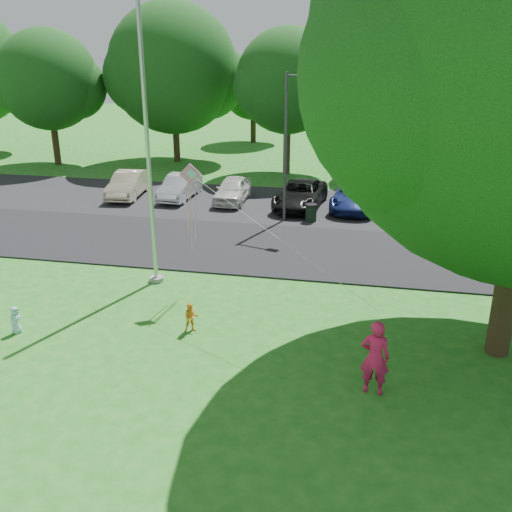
% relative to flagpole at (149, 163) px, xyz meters
% --- Properties ---
extents(ground, '(120.00, 120.00, 0.00)m').
position_rel_flagpole_xyz_m(ground, '(3.50, -5.00, -4.17)').
color(ground, '#216D1C').
rests_on(ground, ground).
extents(park_road, '(60.00, 6.00, 0.06)m').
position_rel_flagpole_xyz_m(park_road, '(3.50, 4.00, -4.14)').
color(park_road, black).
rests_on(park_road, ground).
extents(parking_strip, '(42.00, 7.00, 0.06)m').
position_rel_flagpole_xyz_m(parking_strip, '(3.50, 10.50, -4.14)').
color(parking_strip, black).
rests_on(parking_strip, ground).
extents(flagpole, '(0.50, 0.50, 10.00)m').
position_rel_flagpole_xyz_m(flagpole, '(0.00, 0.00, 0.00)').
color(flagpole, '#B7BABF').
rests_on(flagpole, ground).
extents(street_lamp, '(1.83, 0.71, 6.68)m').
position_rel_flagpole_xyz_m(street_lamp, '(3.58, 7.75, -0.15)').
color(street_lamp, '#3F3F44').
rests_on(street_lamp, ground).
extents(trash_can, '(0.55, 0.55, 0.87)m').
position_rel_flagpole_xyz_m(trash_can, '(4.55, 7.95, -3.73)').
color(trash_can, black).
rests_on(trash_can, ground).
extents(tree_row, '(64.35, 11.94, 10.88)m').
position_rel_flagpole_xyz_m(tree_row, '(5.09, 19.23, 1.55)').
color(tree_row, '#332316').
rests_on(tree_row, ground).
extents(horizon_trees, '(77.46, 7.20, 7.02)m').
position_rel_flagpole_xyz_m(horizon_trees, '(7.56, 28.88, 0.14)').
color(horizon_trees, '#332316').
rests_on(horizon_trees, ground).
extents(parked_cars, '(19.94, 5.01, 1.48)m').
position_rel_flagpole_xyz_m(parked_cars, '(4.10, 10.46, -3.45)').
color(parked_cars, '#C6B793').
rests_on(parked_cars, ground).
extents(woman, '(0.72, 0.50, 1.90)m').
position_rel_flagpole_xyz_m(woman, '(7.49, -5.35, -3.22)').
color(woman, '#E21E58').
rests_on(woman, ground).
extents(child_yellow, '(0.52, 0.47, 0.88)m').
position_rel_flagpole_xyz_m(child_yellow, '(2.31, -3.28, -3.73)').
color(child_yellow, '#FF9E28').
rests_on(child_yellow, ground).
extents(child_blue, '(0.35, 0.45, 0.81)m').
position_rel_flagpole_xyz_m(child_blue, '(-2.61, -4.35, -3.76)').
color(child_blue, '#A1DBF7').
rests_on(child_blue, ground).
extents(kite, '(6.19, 4.88, 2.93)m').
position_rel_flagpole_xyz_m(kite, '(1.77, -0.86, -0.55)').
color(kite, pink).
rests_on(kite, ground).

